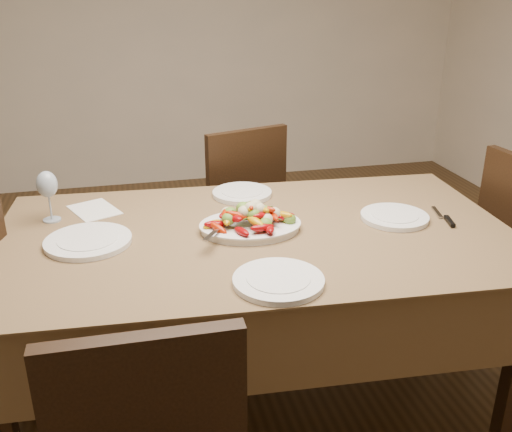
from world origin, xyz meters
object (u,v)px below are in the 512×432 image
object	(u,v)px
plate_left	(88,241)
plate_far	(242,193)
wine_glass	(48,195)
chair_far	(230,211)
plate_near	(278,281)
plate_right	(394,217)
dining_table	(256,322)
serving_platter	(250,228)

from	to	relation	value
plate_left	plate_far	bearing A→B (deg)	29.01
plate_far	wine_glass	distance (m)	0.76
chair_far	plate_near	size ratio (longest dim) A/B	3.48
plate_right	wine_glass	world-z (taller)	wine_glass
plate_near	wine_glass	bearing A→B (deg)	136.41
plate_left	wine_glass	xyz separation A→B (m)	(-0.14, 0.24, 0.09)
chair_far	wine_glass	distance (m)	1.08
plate_far	plate_near	size ratio (longest dim) A/B	0.90
plate_left	wine_glass	size ratio (longest dim) A/B	1.43
plate_right	plate_far	distance (m)	0.63
dining_table	serving_platter	bearing A→B (deg)	135.77
plate_left	plate_near	distance (m)	0.70
plate_right	plate_near	bearing A→B (deg)	-146.21
plate_right	plate_far	bearing A→B (deg)	142.56
chair_far	plate_right	size ratio (longest dim) A/B	3.76
plate_right	plate_near	xyz separation A→B (m)	(-0.56, -0.37, 0.00)
chair_far	plate_far	bearing A→B (deg)	68.29
plate_left	wine_glass	distance (m)	0.29
serving_platter	plate_far	xyz separation A→B (m)	(0.05, 0.36, -0.00)
chair_far	plate_far	size ratio (longest dim) A/B	3.85
plate_near	dining_table	bearing A→B (deg)	86.52
serving_platter	wine_glass	bearing A→B (deg)	159.32
serving_platter	plate_far	size ratio (longest dim) A/B	1.43
dining_table	plate_far	bearing A→B (deg)	85.30
dining_table	wine_glass	bearing A→B (deg)	158.61
serving_platter	plate_right	size ratio (longest dim) A/B	1.40
chair_far	wine_glass	size ratio (longest dim) A/B	4.64
dining_table	wine_glass	distance (m)	0.91
plate_right	serving_platter	bearing A→B (deg)	177.49
serving_platter	plate_left	distance (m)	0.56
chair_far	plate_near	bearing A→B (deg)	68.73
plate_left	dining_table	bearing A→B (deg)	-3.83
dining_table	plate_near	bearing A→B (deg)	-93.48
plate_near	plate_right	bearing A→B (deg)	33.79
plate_far	plate_near	world-z (taller)	same
serving_platter	chair_far	bearing A→B (deg)	84.05
plate_left	wine_glass	bearing A→B (deg)	119.70
chair_far	serving_platter	bearing A→B (deg)	67.18
dining_table	plate_far	size ratio (longest dim) A/B	7.45
plate_left	serving_platter	bearing A→B (deg)	-2.27
dining_table	plate_far	world-z (taller)	plate_far
chair_far	plate_left	distance (m)	1.13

